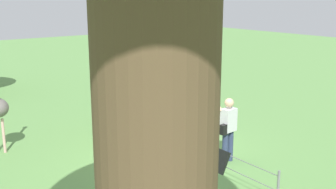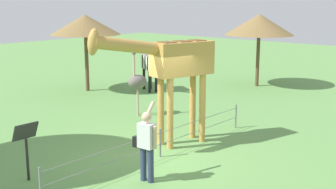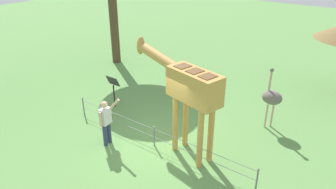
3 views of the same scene
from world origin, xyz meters
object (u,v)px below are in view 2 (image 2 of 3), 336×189
zebra (150,65)px  shade_hut_far (259,25)px  visitor (147,142)px  giraffe (173,65)px  ostrich (137,82)px  shade_hut_near (85,25)px  info_sign (26,139)px

zebra → shade_hut_far: shade_hut_far is taller
shade_hut_far → visitor: bearing=18.7°
giraffe → ostrich: (-1.60, -3.01, -1.06)m
visitor → shade_hut_near: 10.56m
info_sign → visitor: bearing=130.3°
zebra → info_sign: 10.10m
giraffe → ostrich: bearing=-118.1°
shade_hut_far → info_sign: (12.97, 1.81, -1.86)m
shade_hut_far → zebra: bearing=-35.8°
shade_hut_far → ostrich: bearing=-3.0°
shade_hut_far → info_sign: size_ratio=2.49×
giraffe → shade_hut_far: bearing=-163.7°
giraffe → shade_hut_near: 8.29m
giraffe → visitor: size_ratio=2.12×
zebra → ostrich: bearing=37.4°
zebra → shade_hut_far: 5.26m
zebra → shade_hut_near: size_ratio=0.53×
giraffe → shade_hut_far: 9.36m
ostrich → shade_hut_near: 5.17m
shade_hut_near → shade_hut_far: size_ratio=1.00×
visitor → zebra: visitor is taller
visitor → info_sign: size_ratio=1.30×
giraffe → info_sign: 4.29m
zebra → visitor: bearing=43.1°
zebra → shade_hut_near: (1.79, -2.11, 1.70)m
giraffe → visitor: giraffe is taller
shade_hut_far → info_sign: shade_hut_far is taller
ostrich → shade_hut_far: size_ratio=0.68×
shade_hut_near → giraffe: bearing=67.8°
ostrich → shade_hut_near: size_ratio=0.68×
giraffe → info_sign: giraffe is taller
shade_hut_near → ostrich: bearing=71.8°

